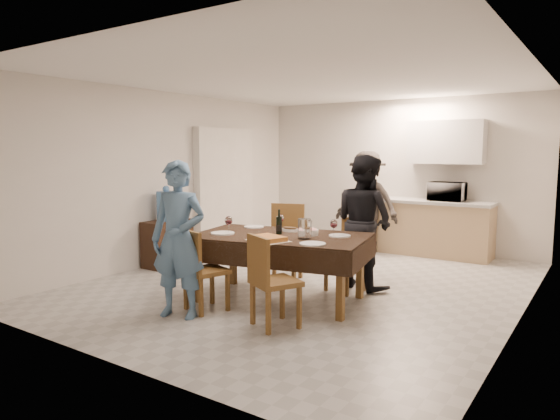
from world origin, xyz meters
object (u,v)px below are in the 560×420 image
Objects in this scene: savoury_tart at (268,238)px; person_far at (364,222)px; wine_bottle at (279,222)px; console at (168,243)px; microwave at (447,192)px; person_kitchen at (367,203)px; water_pitcher at (304,229)px; dining_table at (280,238)px; water_jug at (167,206)px; person_near at (178,239)px.

person_far is at bearing 72.53° from savoury_tart.
savoury_tart is at bearing -70.77° from wine_bottle.
console is at bearing 30.29° from person_far.
savoury_tart is at bearing 78.45° from microwave.
console is 4.48m from microwave.
person_kitchen reaches higher than person_far.
wine_bottle is 1.32× the size of water_pitcher.
dining_table is at bearing 171.87° from water_pitcher.
person_kitchen is at bearing 50.54° from water_jug.
water_jug reaches higher than wine_bottle.
person_far is at bearing 59.04° from wine_bottle.
person_kitchen is (2.08, 2.53, -0.05)m from water_jug.
person_kitchen reaches higher than water_pitcher.
dining_table is at bearing -45.00° from wine_bottle.
person_near is at bearing -40.50° from water_jug.
water_jug is 2.00× the size of water_pitcher.
dining_table is at bearing -12.10° from console.
savoury_tart reaches higher than dining_table.
water_pitcher is 1.35m from person_near.
person_far is at bearing 10.47° from water_jug.
water_pitcher is 0.13× the size of person_near.
console is 1.35× the size of microwave.
water_jug is (-2.38, 0.51, 0.18)m from dining_table.
water_jug is at bearing 168.41° from water_pitcher.
wine_bottle reaches higher than water_pitcher.
savoury_tart is 1.50m from person_far.
savoury_tart is at bearing -127.15° from water_pitcher.
person_kitchen reaches higher than dining_table.
dining_table is 9.77× the size of water_pitcher.
person_kitchen is at bearing 68.59° from person_near.
microwave is (3.27, 2.98, 0.72)m from console.
savoury_tart is at bearing -19.76° from water_jug.
wine_bottle is at bearing 165.96° from water_pitcher.
person_kitchen is (-0.40, 3.42, 0.07)m from savoury_tart.
person_far is (-0.34, -2.44, -0.23)m from microwave.
water_jug is 0.26× the size of person_far.
person_far reaches higher than savoury_tart.
person_kitchen is at bearing 50.54° from console.
person_near reaches higher than water_pitcher.
water_jug is at bearing -129.46° from person_kitchen.
water_jug is 2.40m from person_near.
microwave is (0.79, 3.87, 0.28)m from savoury_tart.
person_near is 4.09m from person_kitchen.
person_kitchen is (-0.65, 3.09, -0.01)m from water_pitcher.
person_kitchen reaches higher than console.
savoury_tart is 0.25× the size of person_far.
dining_table is 3.61m from microwave.
microwave reaches higher than savoury_tart.
dining_table is 0.38m from water_pitcher.
console is 1.75× the size of savoury_tart.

